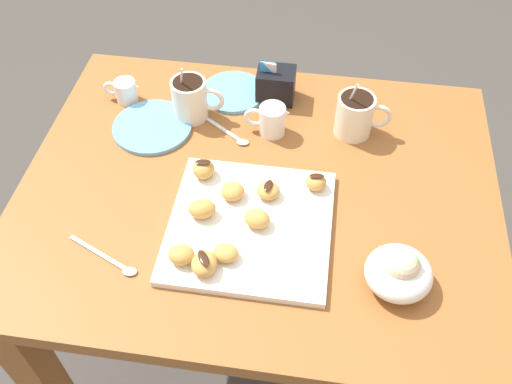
% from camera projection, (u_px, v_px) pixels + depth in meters
% --- Properties ---
extents(ground_plane, '(8.00, 8.00, 0.00)m').
position_uv_depth(ground_plane, '(258.00, 341.00, 1.74)').
color(ground_plane, '#423D38').
extents(dining_table, '(1.01, 0.80, 0.73)m').
position_uv_depth(dining_table, '(258.00, 224.00, 1.29)').
color(dining_table, '#935628').
rests_on(dining_table, ground_plane).
extents(pastry_plate_square, '(0.32, 0.32, 0.02)m').
position_uv_depth(pastry_plate_square, '(250.00, 226.00, 1.11)').
color(pastry_plate_square, white).
rests_on(pastry_plate_square, dining_table).
extents(coffee_mug_cream_left, '(0.12, 0.08, 0.15)m').
position_uv_depth(coffee_mug_cream_left, '(191.00, 98.00, 1.29)').
color(coffee_mug_cream_left, silver).
rests_on(coffee_mug_cream_left, dining_table).
extents(coffee_mug_cream_right, '(0.13, 0.08, 0.15)m').
position_uv_depth(coffee_mug_cream_right, '(356.00, 114.00, 1.26)').
color(coffee_mug_cream_right, silver).
rests_on(coffee_mug_cream_right, dining_table).
extents(cream_pitcher_white, '(0.10, 0.06, 0.07)m').
position_uv_depth(cream_pitcher_white, '(271.00, 119.00, 1.27)').
color(cream_pitcher_white, white).
rests_on(cream_pitcher_white, dining_table).
extents(sugar_caddy, '(0.09, 0.07, 0.11)m').
position_uv_depth(sugar_caddy, '(274.00, 84.00, 1.35)').
color(sugar_caddy, black).
rests_on(sugar_caddy, dining_table).
extents(ice_cream_bowl, '(0.12, 0.12, 0.09)m').
position_uv_depth(ice_cream_bowl, '(399.00, 271.00, 1.00)').
color(ice_cream_bowl, white).
rests_on(ice_cream_bowl, dining_table).
extents(chocolate_sauce_pitcher, '(0.09, 0.05, 0.06)m').
position_uv_depth(chocolate_sauce_pitcher, '(125.00, 90.00, 1.35)').
color(chocolate_sauce_pitcher, white).
rests_on(chocolate_sauce_pitcher, dining_table).
extents(saucer_sky_left, '(0.18, 0.18, 0.01)m').
position_uv_depth(saucer_sky_left, '(152.00, 127.00, 1.30)').
color(saucer_sky_left, '#66A8DB').
rests_on(saucer_sky_left, dining_table).
extents(saucer_sky_right, '(0.16, 0.16, 0.01)m').
position_uv_depth(saucer_sky_right, '(233.00, 92.00, 1.38)').
color(saucer_sky_right, '#66A8DB').
rests_on(saucer_sky_right, dining_table).
extents(loose_spoon_near_saucer, '(0.15, 0.07, 0.01)m').
position_uv_depth(loose_spoon_near_saucer, '(110.00, 260.00, 1.06)').
color(loose_spoon_near_saucer, silver).
rests_on(loose_spoon_near_saucer, dining_table).
extents(loose_spoon_by_plate, '(0.14, 0.10, 0.01)m').
position_uv_depth(loose_spoon_by_plate, '(228.00, 132.00, 1.29)').
color(loose_spoon_by_plate, silver).
rests_on(loose_spoon_by_plate, dining_table).
extents(beignet_0, '(0.06, 0.05, 0.03)m').
position_uv_depth(beignet_0, '(257.00, 219.00, 1.09)').
color(beignet_0, '#D19347').
rests_on(beignet_0, pastry_plate_square).
extents(beignet_1, '(0.05, 0.04, 0.03)m').
position_uv_depth(beignet_1, '(181.00, 255.00, 1.03)').
color(beignet_1, '#D19347').
rests_on(beignet_1, pastry_plate_square).
extents(beignet_2, '(0.06, 0.06, 0.03)m').
position_uv_depth(beignet_2, '(232.00, 191.00, 1.14)').
color(beignet_2, '#D19347').
rests_on(beignet_2, pastry_plate_square).
extents(beignet_3, '(0.05, 0.06, 0.03)m').
position_uv_depth(beignet_3, '(204.00, 264.00, 1.02)').
color(beignet_3, '#D19347').
rests_on(beignet_3, pastry_plate_square).
extents(chocolate_drizzle_3, '(0.03, 0.04, 0.00)m').
position_uv_depth(chocolate_drizzle_3, '(203.00, 258.00, 1.01)').
color(chocolate_drizzle_3, '#381E11').
rests_on(chocolate_drizzle_3, beignet_3).
extents(beignet_4, '(0.05, 0.05, 0.03)m').
position_uv_depth(beignet_4, '(226.00, 253.00, 1.04)').
color(beignet_4, '#D19347').
rests_on(beignet_4, pastry_plate_square).
extents(beignet_5, '(0.06, 0.05, 0.04)m').
position_uv_depth(beignet_5, '(202.00, 209.00, 1.10)').
color(beignet_5, '#D19347').
rests_on(beignet_5, pastry_plate_square).
extents(beignet_6, '(0.05, 0.05, 0.04)m').
position_uv_depth(beignet_6, '(204.00, 167.00, 1.18)').
color(beignet_6, '#D19347').
rests_on(beignet_6, pastry_plate_square).
extents(chocolate_drizzle_6, '(0.03, 0.02, 0.00)m').
position_uv_depth(chocolate_drizzle_6, '(203.00, 161.00, 1.16)').
color(chocolate_drizzle_6, '#381E11').
rests_on(chocolate_drizzle_6, beignet_6).
extents(beignet_7, '(0.05, 0.05, 0.03)m').
position_uv_depth(beignet_7, '(316.00, 180.00, 1.16)').
color(beignet_7, '#D19347').
rests_on(beignet_7, pastry_plate_square).
extents(chocolate_drizzle_7, '(0.03, 0.02, 0.00)m').
position_uv_depth(chocolate_drizzle_7, '(317.00, 174.00, 1.14)').
color(chocolate_drizzle_7, '#381E11').
rests_on(chocolate_drizzle_7, beignet_7).
extents(beignet_8, '(0.05, 0.05, 0.03)m').
position_uv_depth(beignet_8, '(268.00, 191.00, 1.14)').
color(beignet_8, '#D19347').
rests_on(beignet_8, pastry_plate_square).
extents(chocolate_drizzle_8, '(0.02, 0.03, 0.00)m').
position_uv_depth(chocolate_drizzle_8, '(268.00, 186.00, 1.13)').
color(chocolate_drizzle_8, '#381E11').
rests_on(chocolate_drizzle_8, beignet_8).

